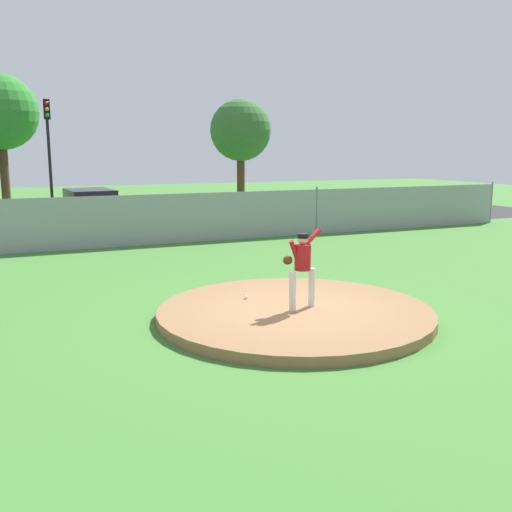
{
  "coord_description": "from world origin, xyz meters",
  "views": [
    {
      "loc": [
        -5.06,
        -9.72,
        3.27
      ],
      "look_at": [
        -0.0,
        1.93,
        0.92
      ],
      "focal_mm": 40.07,
      "sensor_mm": 36.0,
      "label": 1
    }
  ],
  "objects_px": {
    "baseball": "(246,297)",
    "traffic_light_near": "(49,140)",
    "traffic_cone_orange": "(214,218)",
    "parked_car_burgundy": "(91,212)",
    "pitcher_youth": "(302,263)"
  },
  "relations": [
    {
      "from": "traffic_cone_orange",
      "to": "traffic_light_near",
      "type": "xyz_separation_m",
      "value": [
        -6.59,
        4.22,
        3.5
      ]
    },
    {
      "from": "baseball",
      "to": "traffic_light_near",
      "type": "bearing_deg",
      "value": 98.12
    },
    {
      "from": "pitcher_youth",
      "to": "traffic_cone_orange",
      "type": "relative_size",
      "value": 2.87
    },
    {
      "from": "traffic_light_near",
      "to": "traffic_cone_orange",
      "type": "bearing_deg",
      "value": -32.62
    },
    {
      "from": "pitcher_youth",
      "to": "traffic_light_near",
      "type": "bearing_deg",
      "value": 99.75
    },
    {
      "from": "baseball",
      "to": "parked_car_burgundy",
      "type": "bearing_deg",
      "value": 96.24
    },
    {
      "from": "baseball",
      "to": "traffic_light_near",
      "type": "xyz_separation_m",
      "value": [
        -2.54,
        17.8,
        3.53
      ]
    },
    {
      "from": "parked_car_burgundy",
      "to": "traffic_light_near",
      "type": "bearing_deg",
      "value": 103.17
    },
    {
      "from": "parked_car_burgundy",
      "to": "traffic_cone_orange",
      "type": "height_order",
      "value": "parked_car_burgundy"
    },
    {
      "from": "pitcher_youth",
      "to": "parked_car_burgundy",
      "type": "height_order",
      "value": "pitcher_youth"
    },
    {
      "from": "parked_car_burgundy",
      "to": "traffic_light_near",
      "type": "xyz_separation_m",
      "value": [
        -1.11,
        4.76,
        2.93
      ]
    },
    {
      "from": "pitcher_youth",
      "to": "traffic_light_near",
      "type": "distance_m",
      "value": 19.39
    },
    {
      "from": "pitcher_youth",
      "to": "baseball",
      "type": "bearing_deg",
      "value": 122.23
    },
    {
      "from": "baseball",
      "to": "traffic_cone_orange",
      "type": "xyz_separation_m",
      "value": [
        4.05,
        13.58,
        0.03
      ]
    },
    {
      "from": "baseball",
      "to": "traffic_cone_orange",
      "type": "bearing_deg",
      "value": 73.38
    }
  ]
}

